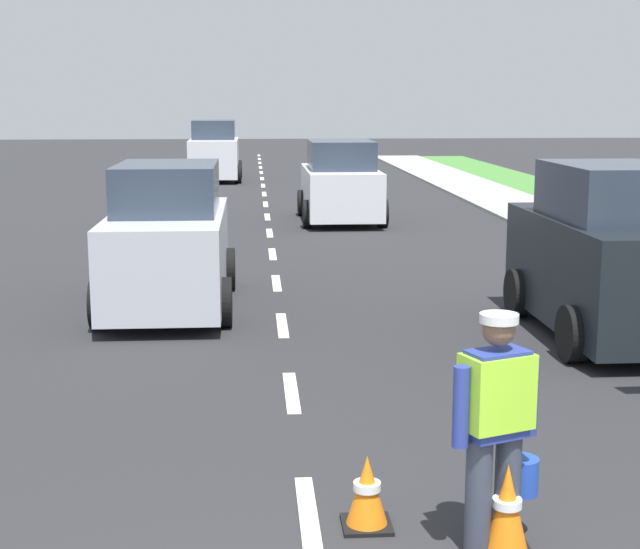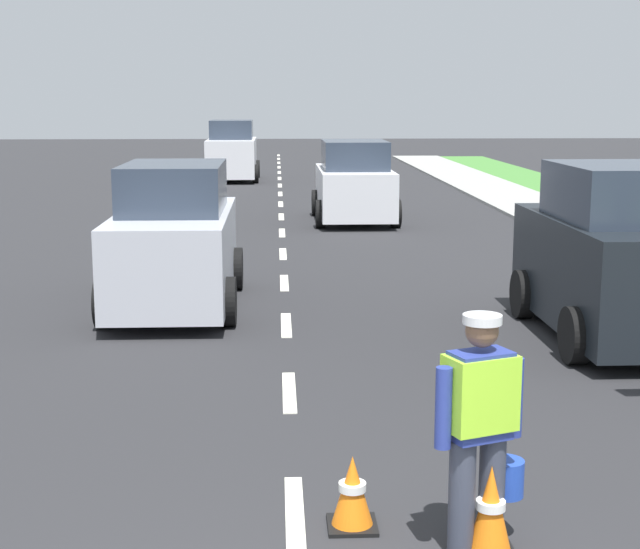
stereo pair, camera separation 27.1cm
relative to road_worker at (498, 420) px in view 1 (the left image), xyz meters
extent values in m
plane|color=#28282B|center=(-1.24, 18.91, -0.93)|extent=(96.00, 96.00, 0.00)
cube|color=silver|center=(-1.24, 0.61, -0.93)|extent=(0.14, 1.40, 0.01)
cube|color=silver|center=(-1.24, 3.61, -0.93)|extent=(0.14, 1.40, 0.01)
cube|color=silver|center=(-1.24, 6.61, -0.93)|extent=(0.14, 1.40, 0.01)
cube|color=silver|center=(-1.24, 9.61, -0.93)|extent=(0.14, 1.40, 0.01)
cube|color=silver|center=(-1.24, 12.61, -0.93)|extent=(0.14, 1.40, 0.01)
cube|color=silver|center=(-1.24, 15.61, -0.93)|extent=(0.14, 1.40, 0.01)
cube|color=silver|center=(-1.24, 18.61, -0.93)|extent=(0.14, 1.40, 0.01)
cube|color=silver|center=(-1.24, 21.61, -0.93)|extent=(0.14, 1.40, 0.01)
cube|color=silver|center=(-1.24, 24.61, -0.93)|extent=(0.14, 1.40, 0.01)
cube|color=silver|center=(-1.24, 27.61, -0.93)|extent=(0.14, 1.40, 0.01)
cube|color=silver|center=(-1.24, 30.61, -0.93)|extent=(0.14, 1.40, 0.01)
cube|color=silver|center=(-1.24, 33.61, -0.93)|extent=(0.14, 1.40, 0.01)
cube|color=silver|center=(-1.24, 36.61, -0.93)|extent=(0.14, 1.40, 0.01)
cube|color=silver|center=(-1.24, 39.61, -0.93)|extent=(0.14, 1.40, 0.01)
cube|color=silver|center=(-1.24, 42.61, -0.93)|extent=(0.14, 1.40, 0.01)
cube|color=silver|center=(-1.24, 45.61, -0.93)|extent=(0.14, 1.40, 0.01)
cylinder|color=#383D4C|center=(-0.13, -0.06, -0.52)|extent=(0.18, 0.18, 0.82)
cylinder|color=#383D4C|center=(0.09, 0.03, -0.52)|extent=(0.18, 0.18, 0.82)
cube|color=navy|center=(-0.02, -0.02, 0.19)|extent=(0.46, 0.37, 0.60)
cube|color=#A5EA33|center=(-0.02, -0.02, 0.21)|extent=(0.53, 0.43, 0.51)
cylinder|color=navy|center=(-0.28, -0.12, 0.14)|extent=(0.11, 0.11, 0.55)
cylinder|color=navy|center=(0.24, 0.09, 0.14)|extent=(0.11, 0.11, 0.55)
sphere|color=brown|center=(-0.02, -0.02, 0.63)|extent=(0.22, 0.22, 0.22)
cylinder|color=silver|center=(-0.02, -0.02, 0.71)|extent=(0.26, 0.26, 0.06)
cylinder|color=#2347B7|center=(0.22, 0.19, -0.48)|extent=(0.26, 0.26, 0.26)
cone|color=orange|center=(0.07, -0.08, -0.59)|extent=(0.30, 0.30, 0.62)
cylinder|color=white|center=(0.07, -0.08, -0.56)|extent=(0.20, 0.20, 0.06)
cube|color=black|center=(-0.83, 0.40, -0.92)|extent=(0.36, 0.36, 0.03)
cone|color=orange|center=(-0.83, 0.40, -0.64)|extent=(0.30, 0.30, 0.51)
cylinder|color=white|center=(-0.83, 0.40, -0.62)|extent=(0.20, 0.20, 0.06)
cube|color=silver|center=(0.59, 17.67, -0.18)|extent=(1.77, 3.96, 1.15)
cube|color=#2D3847|center=(0.59, 17.57, 0.75)|extent=(1.56, 2.18, 0.70)
cylinder|color=black|center=(-0.32, 18.89, -0.59)|extent=(0.22, 0.68, 0.68)
cylinder|color=black|center=(1.49, 18.89, -0.59)|extent=(0.22, 0.68, 0.68)
cylinder|color=black|center=(-0.32, 16.44, -0.59)|extent=(0.22, 0.68, 0.68)
cylinder|color=black|center=(1.49, 16.44, -0.59)|extent=(0.22, 0.68, 0.68)
cube|color=silver|center=(-3.03, 29.92, -0.06)|extent=(1.77, 4.00, 1.37)
cube|color=#2D3847|center=(-3.03, 30.03, 0.97)|extent=(1.56, 2.20, 0.70)
cylinder|color=black|center=(-2.13, 28.68, -0.59)|extent=(0.22, 0.68, 0.68)
cylinder|color=black|center=(-3.94, 28.68, -0.59)|extent=(0.22, 0.68, 0.68)
cylinder|color=black|center=(-2.13, 31.17, -0.59)|extent=(0.22, 0.68, 0.68)
cylinder|color=black|center=(-3.94, 31.17, -0.59)|extent=(0.22, 0.68, 0.68)
cube|color=silver|center=(-2.87, 7.89, -0.13)|extent=(1.63, 4.10, 1.24)
cube|color=#2D3847|center=(-2.87, 7.99, 0.84)|extent=(1.43, 2.26, 0.70)
cylinder|color=black|center=(-2.03, 6.62, -0.59)|extent=(0.22, 0.68, 0.68)
cylinder|color=black|center=(-3.70, 6.62, -0.59)|extent=(0.22, 0.68, 0.68)
cylinder|color=black|center=(-2.03, 9.16, -0.59)|extent=(0.22, 0.68, 0.68)
cylinder|color=black|center=(-3.70, 9.16, -0.59)|extent=(0.22, 0.68, 0.68)
cube|color=black|center=(2.93, 5.75, -0.07)|extent=(1.60, 3.82, 1.37)
cube|color=#2D3847|center=(2.93, 5.65, 0.97)|extent=(1.41, 2.10, 0.70)
cylinder|color=black|center=(2.11, 6.93, -0.59)|extent=(0.22, 0.68, 0.68)
cylinder|color=black|center=(3.75, 6.93, -0.59)|extent=(0.22, 0.68, 0.68)
cylinder|color=black|center=(2.11, 4.57, -0.59)|extent=(0.22, 0.68, 0.68)
camera|label=1|loc=(-1.63, -5.96, 2.13)|focal=53.04mm
camera|label=2|loc=(-1.36, -5.98, 2.13)|focal=53.04mm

